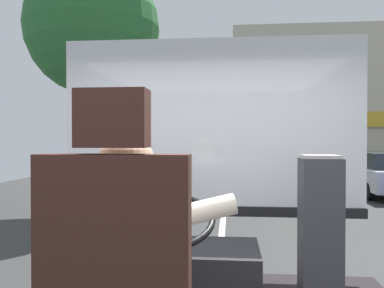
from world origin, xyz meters
TOP-DOWN VIEW (x-y plane):
  - ground at (0.00, 8.80)m, footprint 18.00×44.00m
  - bus_driver at (-0.20, -0.27)m, footprint 0.80×0.58m
  - steering_console at (-0.20, 0.89)m, footprint 1.10×0.96m
  - fare_box at (0.71, 0.82)m, footprint 0.24×0.23m
  - windshield_panel at (0.00, 1.62)m, footprint 2.50×0.08m
  - street_tree at (-3.11, 7.52)m, footprint 3.17×3.17m
  - shop_building at (6.17, 16.84)m, footprint 11.82×4.34m
  - parked_car_white at (4.97, 11.43)m, footprint 1.81×4.25m

SIDE VIEW (x-z plane):
  - ground at x=0.00m, z-range -0.05..0.00m
  - parked_car_white at x=4.97m, z-range 0.02..1.36m
  - steering_console at x=-0.20m, z-range 0.51..1.29m
  - fare_box at x=0.71m, z-range 0.67..1.68m
  - bus_driver at x=-0.20m, z-range 0.98..1.70m
  - windshield_panel at x=0.00m, z-range 0.98..2.46m
  - shop_building at x=6.17m, z-range 0.00..6.43m
  - street_tree at x=-3.11m, z-range 1.39..7.38m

